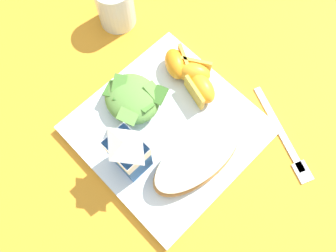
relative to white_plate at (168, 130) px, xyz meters
name	(u,v)px	position (x,y,z in m)	size (l,w,h in m)	color
ground	(168,131)	(0.00, 0.00, -0.01)	(3.00, 3.00, 0.00)	orange
white_plate	(168,130)	(0.00, 0.00, 0.00)	(0.28, 0.28, 0.02)	silver
cheesy_pizza_bread	(197,158)	(-0.07, 0.01, 0.03)	(0.10, 0.18, 0.04)	#B77F42
green_salad_pile	(132,98)	(0.08, 0.01, 0.03)	(0.10, 0.10, 0.05)	#5B8E3D
milk_carton	(128,152)	(0.00, 0.08, 0.07)	(0.06, 0.05, 0.11)	#23569E
orange_wedge_front	(201,89)	(0.01, -0.09, 0.03)	(0.07, 0.05, 0.04)	orange
orange_wedge_middle	(194,72)	(0.04, -0.10, 0.03)	(0.07, 0.06, 0.04)	orange
orange_wedge_rear	(177,64)	(0.07, -0.09, 0.03)	(0.07, 0.06, 0.04)	orange
metal_fork	(286,140)	(-0.16, -0.13, -0.01)	(0.18, 0.09, 0.01)	silver
drinking_clear_cup	(115,5)	(0.24, -0.10, 0.04)	(0.07, 0.07, 0.09)	silver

